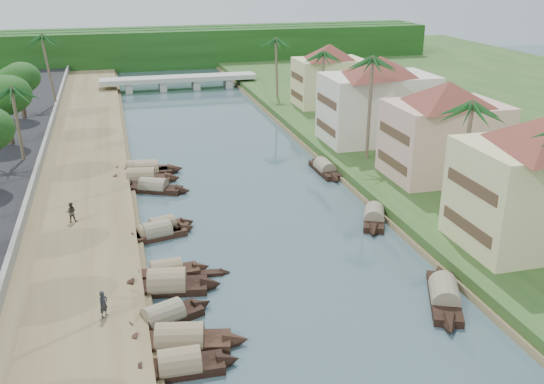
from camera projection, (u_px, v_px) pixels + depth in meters
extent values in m
plane|color=#3A5057|center=(293.00, 273.00, 45.27)|extent=(220.00, 220.00, 0.00)
cube|color=brown|center=(78.00, 195.00, 59.36)|extent=(10.00, 180.00, 0.80)
cube|color=#294A1D|center=(404.00, 164.00, 67.68)|extent=(16.00, 180.00, 1.20)
cube|color=slate|center=(32.00, 189.00, 58.02)|extent=(0.40, 180.00, 1.10)
cube|color=#16380F|center=(166.00, 50.00, 129.67)|extent=(120.00, 4.00, 8.00)
cube|color=#16380F|center=(164.00, 47.00, 134.18)|extent=(120.00, 4.00, 8.00)
cube|color=#16380F|center=(162.00, 45.00, 138.70)|extent=(120.00, 4.00, 8.00)
cube|color=#A4A59B|center=(179.00, 78.00, 109.60)|extent=(28.00, 4.00, 0.80)
cube|color=#A4A59B|center=(129.00, 87.00, 107.84)|extent=(1.20, 3.50, 1.80)
cube|color=#A4A59B|center=(163.00, 85.00, 109.27)|extent=(1.20, 3.50, 1.80)
cube|color=#A4A59B|center=(196.00, 84.00, 110.71)|extent=(1.20, 3.50, 1.80)
cube|color=#A4A59B|center=(228.00, 82.00, 112.15)|extent=(1.20, 3.50, 1.80)
cube|color=beige|center=(540.00, 194.00, 46.17)|extent=(12.00, 8.00, 8.00)
cube|color=#4C3523|center=(466.00, 226.00, 45.43)|extent=(0.10, 6.40, 0.90)
cube|color=#4C3523|center=(471.00, 186.00, 44.29)|extent=(0.10, 6.40, 0.90)
cube|color=#CE9A91|center=(444.00, 140.00, 60.95)|extent=(11.00, 8.00, 7.50)
pyramid|color=brown|center=(449.00, 92.00, 59.22)|extent=(14.11, 14.11, 2.20)
cube|color=#4C3523|center=(392.00, 162.00, 60.29)|extent=(0.10, 6.40, 0.90)
cube|color=#4C3523|center=(394.00, 133.00, 59.22)|extent=(0.10, 6.40, 0.90)
cube|color=beige|center=(377.00, 108.00, 73.27)|extent=(13.00, 8.00, 8.00)
pyramid|color=brown|center=(380.00, 66.00, 71.45)|extent=(15.59, 15.59, 2.20)
cube|color=#4C3523|center=(326.00, 128.00, 72.41)|extent=(0.10, 6.40, 0.90)
cube|color=#4C3523|center=(327.00, 101.00, 71.27)|extent=(0.10, 6.40, 0.90)
cube|color=beige|center=(329.00, 82.00, 91.75)|extent=(10.00, 7.00, 7.00)
pyramid|color=brown|center=(330.00, 51.00, 90.12)|extent=(12.62, 12.62, 2.20)
cube|color=#4C3523|center=(297.00, 95.00, 91.17)|extent=(0.10, 5.60, 0.90)
cube|color=#4C3523|center=(297.00, 77.00, 90.17)|extent=(0.10, 5.60, 0.90)
cube|color=black|center=(180.00, 369.00, 34.23)|extent=(5.07, 1.92, 0.70)
cone|color=black|center=(229.00, 361.00, 34.81)|extent=(1.51, 1.65, 1.77)
cone|color=black|center=(129.00, 375.00, 33.60)|extent=(1.51, 1.65, 1.77)
cylinder|color=#7D6A4F|center=(180.00, 364.00, 34.10)|extent=(3.88, 1.96, 1.86)
cube|color=black|center=(180.00, 344.00, 36.53)|extent=(6.35, 3.12, 0.70)
cone|color=black|center=(236.00, 341.00, 36.66)|extent=(2.06, 2.03, 1.90)
cone|color=black|center=(124.00, 344.00, 36.34)|extent=(2.06, 2.03, 1.90)
cylinder|color=#7D6A4F|center=(180.00, 338.00, 36.40)|extent=(4.96, 2.90, 1.97)
cube|color=black|center=(164.00, 320.00, 38.89)|extent=(5.45, 3.50, 0.70)
cone|color=black|center=(202.00, 305.00, 40.49)|extent=(1.95, 1.95, 1.66)
cone|color=black|center=(121.00, 335.00, 37.24)|extent=(1.95, 1.95, 1.66)
cylinder|color=gray|center=(163.00, 315.00, 38.76)|extent=(4.34, 3.10, 1.73)
cube|color=black|center=(167.00, 274.00, 44.60)|extent=(4.86, 1.98, 0.70)
cone|color=black|center=(202.00, 268.00, 45.39)|extent=(1.49, 1.55, 1.60)
cone|color=black|center=(130.00, 279.00, 43.75)|extent=(1.49, 1.55, 1.60)
cylinder|color=#7D6A4F|center=(166.00, 270.00, 44.47)|extent=(3.75, 1.96, 1.67)
cube|color=black|center=(168.00, 288.00, 42.76)|extent=(5.83, 3.01, 0.70)
cone|color=black|center=(211.00, 285.00, 43.01)|extent=(1.93, 2.17, 2.10)
cone|color=black|center=(123.00, 289.00, 42.45)|extent=(1.93, 2.17, 2.10)
cylinder|color=#7D6A4F|center=(167.00, 283.00, 42.62)|extent=(4.55, 2.88, 2.23)
cube|color=black|center=(157.00, 236.00, 50.94)|extent=(5.12, 2.83, 0.70)
cone|color=black|center=(187.00, 228.00, 52.11)|extent=(1.75, 1.85, 1.72)
cone|color=black|center=(126.00, 241.00, 49.71)|extent=(1.75, 1.85, 1.72)
cylinder|color=gray|center=(157.00, 231.00, 50.80)|extent=(4.02, 2.63, 1.81)
cube|color=black|center=(153.00, 236.00, 50.90)|extent=(4.91, 2.37, 0.70)
cone|color=black|center=(182.00, 229.00, 51.94)|extent=(1.59, 1.57, 1.49)
cone|color=black|center=(121.00, 241.00, 49.80)|extent=(1.59, 1.57, 1.49)
cylinder|color=#7D6A4F|center=(152.00, 232.00, 50.76)|extent=(3.83, 2.21, 1.54)
cube|color=black|center=(163.00, 230.00, 52.06)|extent=(4.62, 2.84, 0.70)
cone|color=black|center=(188.00, 223.00, 53.23)|extent=(1.65, 1.77, 1.59)
cone|color=black|center=(136.00, 235.00, 50.83)|extent=(1.65, 1.77, 1.59)
cylinder|color=#7D6A4F|center=(163.00, 226.00, 51.92)|extent=(3.66, 2.59, 1.68)
cube|color=black|center=(154.00, 190.00, 61.19)|extent=(5.86, 3.98, 0.70)
cone|color=black|center=(184.00, 191.00, 60.62)|extent=(2.12, 2.07, 1.71)
cone|color=black|center=(124.00, 187.00, 61.71)|extent=(2.12, 2.07, 1.71)
cylinder|color=gray|center=(153.00, 186.00, 61.06)|extent=(4.68, 3.46, 1.76)
cube|color=black|center=(141.00, 180.00, 63.78)|extent=(6.22, 2.80, 0.70)
cone|color=black|center=(173.00, 179.00, 64.12)|extent=(1.97, 2.00, 1.96)
cone|color=black|center=(109.00, 181.00, 63.39)|extent=(1.97, 2.00, 1.96)
cylinder|color=#7D6A4F|center=(141.00, 177.00, 63.65)|extent=(4.83, 2.68, 2.04)
cube|color=black|center=(147.00, 173.00, 66.11)|extent=(5.40, 2.24, 0.70)
cone|color=black|center=(174.00, 171.00, 66.57)|extent=(1.66, 1.75, 1.79)
cone|color=black|center=(120.00, 174.00, 65.60)|extent=(1.66, 1.75, 1.79)
cylinder|color=#7D6A4F|center=(147.00, 169.00, 65.98)|extent=(4.17, 2.21, 1.88)
cube|color=black|center=(143.00, 171.00, 66.61)|extent=(6.58, 2.52, 0.70)
cone|color=black|center=(176.00, 169.00, 67.05)|extent=(1.99, 1.81, 1.81)
cone|color=black|center=(110.00, 172.00, 66.10)|extent=(1.99, 1.81, 1.81)
cylinder|color=gray|center=(143.00, 168.00, 66.47)|extent=(5.08, 2.41, 1.86)
cube|color=black|center=(137.00, 170.00, 66.85)|extent=(4.88, 2.34, 0.70)
cone|color=black|center=(161.00, 169.00, 67.01)|extent=(1.58, 1.59, 1.52)
cone|color=black|center=(113.00, 170.00, 66.64)|extent=(1.58, 1.59, 1.52)
cylinder|color=#7D6A4F|center=(137.00, 167.00, 66.72)|extent=(3.80, 2.20, 1.58)
cube|color=black|center=(444.00, 299.00, 41.40)|extent=(4.46, 6.85, 0.70)
cone|color=black|center=(439.00, 272.00, 44.78)|extent=(2.33, 2.42, 1.92)
cone|color=black|center=(450.00, 328.00, 37.96)|extent=(2.33, 2.42, 1.92)
cylinder|color=gray|center=(444.00, 294.00, 41.27)|extent=(3.88, 5.44, 1.97)
cube|color=black|center=(374.00, 219.00, 54.17)|extent=(3.89, 5.75, 0.70)
cone|color=black|center=(374.00, 206.00, 56.97)|extent=(2.09, 2.10, 1.75)
cone|color=black|center=(373.00, 233.00, 51.31)|extent=(2.09, 2.10, 1.75)
cylinder|color=gray|center=(374.00, 215.00, 54.03)|extent=(3.41, 4.60, 1.82)
cube|color=black|center=(325.00, 171.00, 66.76)|extent=(1.85, 6.00, 0.70)
cone|color=black|center=(314.00, 161.00, 69.70)|extent=(1.58, 1.73, 1.73)
cone|color=black|center=(336.00, 180.00, 63.76)|extent=(1.58, 1.73, 1.73)
cylinder|color=gray|center=(325.00, 167.00, 66.62)|extent=(1.88, 4.59, 1.77)
cube|color=black|center=(200.00, 274.00, 44.83)|extent=(3.39, 1.08, 0.35)
cone|color=black|center=(226.00, 272.00, 45.10)|extent=(0.91, 0.82, 0.74)
cone|color=black|center=(175.00, 276.00, 44.56)|extent=(0.91, 0.82, 0.74)
cube|color=black|center=(134.00, 186.00, 62.60)|extent=(4.57, 2.36, 0.35)
cone|color=black|center=(158.00, 186.00, 62.41)|extent=(1.37, 1.23, 0.91)
cone|color=black|center=(110.00, 185.00, 62.79)|extent=(1.37, 1.23, 0.91)
cylinder|color=brown|center=(463.00, 161.00, 50.59)|extent=(0.72, 0.36, 9.96)
sphere|color=#194C1D|center=(470.00, 105.00, 48.89)|extent=(3.20, 3.20, 3.20)
cylinder|color=brown|center=(369.00, 109.00, 65.74)|extent=(0.41, 0.36, 11.23)
sphere|color=#194C1D|center=(372.00, 59.00, 63.82)|extent=(3.20, 3.20, 3.20)
cylinder|color=brown|center=(322.00, 86.00, 82.94)|extent=(0.49, 0.36, 9.27)
sphere|color=#194C1D|center=(323.00, 53.00, 81.36)|extent=(3.20, 3.20, 3.20)
cylinder|color=brown|center=(18.00, 124.00, 65.25)|extent=(0.55, 0.36, 7.98)
sphere|color=#194C1D|center=(13.00, 89.00, 63.89)|extent=(3.20, 3.20, 3.20)
cylinder|color=brown|center=(277.00, 68.00, 96.90)|extent=(0.66, 0.36, 9.30)
sphere|color=#194C1D|center=(277.00, 40.00, 95.32)|extent=(3.20, 3.20, 3.20)
cylinder|color=brown|center=(51.00, 71.00, 90.42)|extent=(1.26, 0.36, 10.33)
sphere|color=#194C1D|center=(46.00, 36.00, 88.65)|extent=(3.20, 3.20, 3.20)
cylinder|color=#4B372B|center=(10.00, 128.00, 71.69)|extent=(0.60, 0.60, 3.97)
ellipsoid|color=#16380F|center=(5.00, 96.00, 70.34)|extent=(5.40, 5.40, 4.44)
cylinder|color=#4B372B|center=(23.00, 105.00, 83.71)|extent=(0.60, 0.60, 3.75)
ellipsoid|color=#16380F|center=(19.00, 79.00, 82.43)|extent=(5.02, 5.02, 4.13)
cylinder|color=#4B372B|center=(411.00, 123.00, 75.96)|extent=(0.60, 0.60, 3.34)
ellipsoid|color=#16380F|center=(413.00, 98.00, 74.83)|extent=(4.99, 4.99, 4.10)
imported|color=#27282F|center=(103.00, 304.00, 37.94)|extent=(0.76, 0.77, 1.78)
imported|color=#393528|center=(71.00, 212.00, 51.86)|extent=(0.91, 0.73, 1.79)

